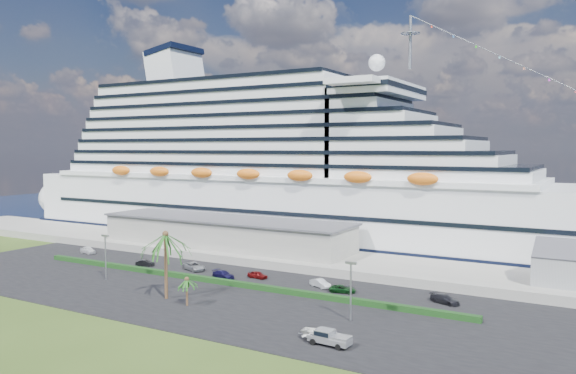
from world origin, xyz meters
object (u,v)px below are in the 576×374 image
Objects in this scene: pickup_truck at (329,337)px; boat_trailer at (320,333)px; cruise_ship at (290,176)px; parked_car_3 at (223,274)px.

pickup_truck is 0.99× the size of boat_trailer.
cruise_ship is at bearing 122.40° from boat_trailer.
cruise_ship reaches higher than boat_trailer.
parked_car_3 is 37.10m from boat_trailer.
cruise_ship is 80.58m from pickup_truck.
parked_car_3 is at bearing -75.90° from cruise_ship.
parked_car_3 is at bearing 145.57° from pickup_truck.
boat_trailer is at bearing -109.94° from parked_car_3.
boat_trailer is at bearing -57.60° from cruise_ship.
cruise_ship reaches higher than parked_car_3.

